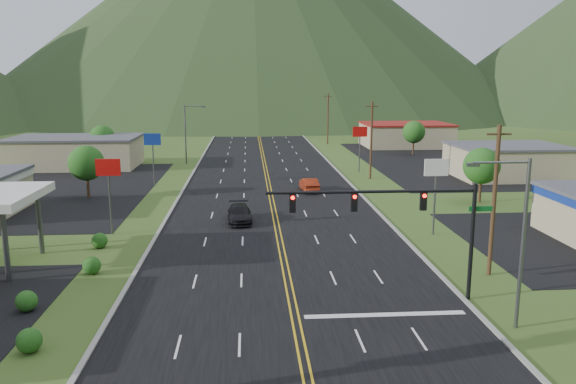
{
  "coord_description": "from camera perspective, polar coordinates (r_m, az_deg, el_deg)",
  "views": [
    {
      "loc": [
        -2.43,
        -16.63,
        12.85
      ],
      "look_at": [
        0.5,
        24.61,
        4.5
      ],
      "focal_mm": 35.0,
      "sensor_mm": 36.0,
      "label": 1
    }
  ],
  "objects": [
    {
      "name": "pole_sign_west_b",
      "position": [
        70.03,
        -13.6,
        4.71
      ],
      "size": [
        2.0,
        0.18,
        6.4
      ],
      "color": "#59595E",
      "rests_on": "ground"
    },
    {
      "name": "tree_east_a",
      "position": [
        62.32,
        19.08,
        2.52
      ],
      "size": [
        3.84,
        3.84,
        5.82
      ],
      "color": "#382314",
      "rests_on": "ground"
    },
    {
      "name": "pole_sign_east_a",
      "position": [
        47.86,
        14.81,
        1.66
      ],
      "size": [
        2.0,
        0.18,
        6.4
      ],
      "color": "#59595E",
      "rests_on": "ground"
    },
    {
      "name": "utility_pole_b",
      "position": [
        73.78,
        8.46,
        5.29
      ],
      "size": [
        1.6,
        0.28,
        10.0
      ],
      "color": "#382314",
      "rests_on": "ground"
    },
    {
      "name": "mountain_n",
      "position": [
        238.49,
        -3.65,
        18.54
      ],
      "size": [
        220.0,
        220.0,
        85.0
      ],
      "primitive_type": "cone",
      "color": "#22391A",
      "rests_on": "ground"
    },
    {
      "name": "building_east_far",
      "position": [
        111.39,
        11.86,
        5.72
      ],
      "size": [
        16.4,
        12.4,
        4.5
      ],
      "color": "tan",
      "rests_on": "ground"
    },
    {
      "name": "tree_west_b",
      "position": [
        91.89,
        -18.35,
        5.24
      ],
      "size": [
        3.84,
        3.84,
        5.82
      ],
      "color": "#382314",
      "rests_on": "ground"
    },
    {
      "name": "building_west_far",
      "position": [
        89.04,
        -20.78,
        3.84
      ],
      "size": [
        18.4,
        11.4,
        4.5
      ],
      "color": "tan",
      "rests_on": "ground"
    },
    {
      "name": "tree_east_b",
      "position": [
        99.21,
        12.67,
        5.96
      ],
      "size": [
        3.84,
        3.84,
        5.82
      ],
      "color": "#382314",
      "rests_on": "ground"
    },
    {
      "name": "car_red_far",
      "position": [
        65.15,
        2.16,
        0.73
      ],
      "size": [
        1.99,
        4.83,
        1.56
      ],
      "primitive_type": "imported",
      "rotation": [
        0.0,
        0.0,
        3.21
      ],
      "color": "maroon",
      "rests_on": "ground"
    },
    {
      "name": "car_dark_mid",
      "position": [
        51.34,
        -4.95,
        -2.25
      ],
      "size": [
        2.38,
        5.3,
        1.51
      ],
      "primitive_type": "imported",
      "rotation": [
        0.0,
        0.0,
        0.05
      ],
      "color": "black",
      "rests_on": "ground"
    },
    {
      "name": "tree_west_a",
      "position": [
        64.71,
        -19.81,
        2.78
      ],
      "size": [
        3.84,
        3.84,
        5.82
      ],
      "color": "#382314",
      "rests_on": "ground"
    },
    {
      "name": "utility_pole_c",
      "position": [
        113.02,
        4.07,
        7.47
      ],
      "size": [
        1.6,
        0.28,
        10.0
      ],
      "color": "#382314",
      "rests_on": "ground"
    },
    {
      "name": "building_east_mid",
      "position": [
        80.19,
        21.43,
        2.97
      ],
      "size": [
        14.4,
        11.4,
        4.3
      ],
      "color": "tan",
      "rests_on": "ground"
    },
    {
      "name": "streetlight_west",
      "position": [
        87.46,
        -10.19,
        6.21
      ],
      "size": [
        3.28,
        0.25,
        9.0
      ],
      "color": "#59595E",
      "rests_on": "ground"
    },
    {
      "name": "pole_sign_east_b",
      "position": [
        78.56,
        7.31,
        5.63
      ],
      "size": [
        2.0,
        0.18,
        6.4
      ],
      "color": "#59595E",
      "rests_on": "ground"
    },
    {
      "name": "pole_sign_west_a",
      "position": [
        48.67,
        -17.77,
        1.65
      ],
      "size": [
        2.0,
        0.18,
        6.4
      ],
      "color": "#59595E",
      "rests_on": "ground"
    },
    {
      "name": "utility_pole_a",
      "position": [
        38.89,
        20.21,
        -0.75
      ],
      "size": [
        1.6,
        0.28,
        10.0
      ],
      "color": "#382314",
      "rests_on": "ground"
    },
    {
      "name": "traffic_signal",
      "position": [
        32.77,
        11.84,
        -2.1
      ],
      "size": [
        13.1,
        0.43,
        7.0
      ],
      "color": "black",
      "rests_on": "ground"
    },
    {
      "name": "utility_pole_d",
      "position": [
        152.66,
        1.94,
        8.51
      ],
      "size": [
        1.6,
        0.28,
        10.0
      ],
      "color": "#382314",
      "rests_on": "ground"
    },
    {
      "name": "streetlight_east",
      "position": [
        30.87,
        22.3,
        -3.84
      ],
      "size": [
        3.28,
        0.25,
        9.0
      ],
      "color": "#59595E",
      "rests_on": "ground"
    }
  ]
}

